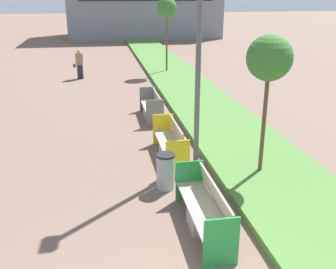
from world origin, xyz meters
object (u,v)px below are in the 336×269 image
at_px(bench_yellow_frame, 171,145).
at_px(pedestrian_walking, 79,64).
at_px(sapling_tree_far, 167,8).
at_px(street_lamp_post, 199,22).
at_px(sapling_tree_near, 269,59).
at_px(bench_grey_frame, 152,108).
at_px(bench_green_frame, 205,211).
at_px(litter_bin, 166,171).

relative_size(bench_yellow_frame, pedestrian_walking, 1.47).
height_order(sapling_tree_far, pedestrian_walking, sapling_tree_far).
relative_size(street_lamp_post, sapling_tree_near, 1.90).
distance_m(bench_grey_frame, sapling_tree_far, 9.05).
bearing_deg(bench_green_frame, sapling_tree_far, 82.73).
distance_m(bench_green_frame, sapling_tree_far, 16.09).
relative_size(bench_grey_frame, litter_bin, 2.32).
height_order(bench_grey_frame, litter_bin, bench_grey_frame).
bearing_deg(sapling_tree_far, sapling_tree_near, -90.00).
height_order(litter_bin, street_lamp_post, street_lamp_post).
xyz_separation_m(bench_yellow_frame, street_lamp_post, (0.61, -0.43, 3.36)).
xyz_separation_m(street_lamp_post, pedestrian_walking, (-3.46, 11.90, -2.94)).
bearing_deg(litter_bin, sapling_tree_near, 5.01).
relative_size(street_lamp_post, pedestrian_walking, 4.28).
height_order(bench_yellow_frame, sapling_tree_far, sapling_tree_far).
xyz_separation_m(bench_yellow_frame, pedestrian_walking, (-2.85, 11.47, 0.41)).
bearing_deg(bench_yellow_frame, sapling_tree_near, -38.07).
height_order(bench_yellow_frame, sapling_tree_near, sapling_tree_near).
bearing_deg(bench_grey_frame, street_lamp_post, -81.79).
xyz_separation_m(bench_grey_frame, street_lamp_post, (0.61, -4.25, 3.37)).
bearing_deg(litter_bin, bench_yellow_frame, 75.38).
distance_m(street_lamp_post, sapling_tree_far, 12.55).
height_order(litter_bin, sapling_tree_near, sapling_tree_near).
distance_m(sapling_tree_near, pedestrian_walking, 14.07).
height_order(litter_bin, pedestrian_walking, pedestrian_walking).
bearing_deg(sapling_tree_near, bench_grey_frame, 110.36).
bearing_deg(street_lamp_post, sapling_tree_near, -39.26).
distance_m(bench_yellow_frame, street_lamp_post, 3.44).
height_order(bench_yellow_frame, street_lamp_post, street_lamp_post).
relative_size(bench_yellow_frame, litter_bin, 2.64).
height_order(street_lamp_post, pedestrian_walking, street_lamp_post).
xyz_separation_m(bench_green_frame, bench_yellow_frame, (-0.00, 3.60, -0.00)).
bearing_deg(pedestrian_walking, street_lamp_post, -73.80).
xyz_separation_m(bench_grey_frame, litter_bin, (-0.46, -5.60, 0.07)).
relative_size(bench_green_frame, bench_grey_frame, 1.18).
distance_m(litter_bin, street_lamp_post, 3.72).
relative_size(bench_yellow_frame, bench_grey_frame, 1.14).
xyz_separation_m(bench_grey_frame, sapling_tree_near, (2.00, -5.38, 2.59)).
distance_m(street_lamp_post, sapling_tree_near, 1.95).
distance_m(bench_yellow_frame, pedestrian_walking, 11.83).
xyz_separation_m(bench_green_frame, street_lamp_post, (0.61, 3.16, 3.36)).
bearing_deg(bench_yellow_frame, litter_bin, -104.62).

